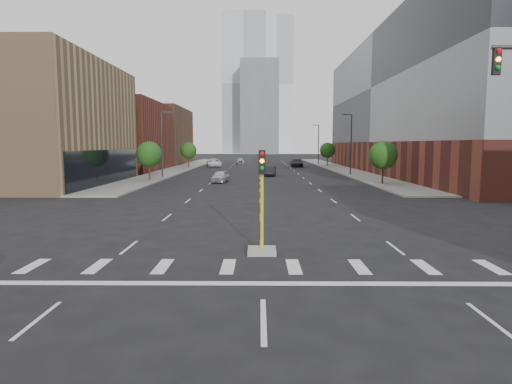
{
  "coord_description": "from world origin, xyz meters",
  "views": [
    {
      "loc": [
        -0.11,
        -8.86,
        4.64
      ],
      "look_at": [
        -0.26,
        10.22,
        2.5
      ],
      "focal_mm": 30.0,
      "sensor_mm": 36.0,
      "label": 1
    }
  ],
  "objects_px": {
    "car_near_left": "(220,177)",
    "median_traffic_signal": "(262,231)",
    "car_mid_right": "(270,171)",
    "car_far_left": "(214,163)",
    "car_distant": "(240,161)",
    "car_deep_right": "(297,163)"
  },
  "relations": [
    {
      "from": "car_far_left",
      "to": "car_deep_right",
      "type": "relative_size",
      "value": 1.04
    },
    {
      "from": "car_mid_right",
      "to": "car_distant",
      "type": "relative_size",
      "value": 1.0
    },
    {
      "from": "median_traffic_signal",
      "to": "car_near_left",
      "type": "distance_m",
      "value": 34.49
    },
    {
      "from": "median_traffic_signal",
      "to": "car_deep_right",
      "type": "bearing_deg",
      "value": 83.83
    },
    {
      "from": "car_near_left",
      "to": "car_distant",
      "type": "height_order",
      "value": "car_distant"
    },
    {
      "from": "car_mid_right",
      "to": "car_distant",
      "type": "height_order",
      "value": "car_distant"
    },
    {
      "from": "car_far_left",
      "to": "car_near_left",
      "type": "bearing_deg",
      "value": -91.86
    },
    {
      "from": "car_mid_right",
      "to": "car_distant",
      "type": "distance_m",
      "value": 39.22
    },
    {
      "from": "median_traffic_signal",
      "to": "car_deep_right",
      "type": "distance_m",
      "value": 70.58
    },
    {
      "from": "car_far_left",
      "to": "car_deep_right",
      "type": "distance_m",
      "value": 17.03
    },
    {
      "from": "car_near_left",
      "to": "car_distant",
      "type": "xyz_separation_m",
      "value": [
        0.19,
        49.48,
        0.03
      ]
    },
    {
      "from": "median_traffic_signal",
      "to": "car_near_left",
      "type": "height_order",
      "value": "median_traffic_signal"
    },
    {
      "from": "car_far_left",
      "to": "car_distant",
      "type": "height_order",
      "value": "car_far_left"
    },
    {
      "from": "car_mid_right",
      "to": "car_far_left",
      "type": "bearing_deg",
      "value": 118.52
    },
    {
      "from": "car_far_left",
      "to": "car_mid_right",
      "type": "bearing_deg",
      "value": -75.89
    },
    {
      "from": "median_traffic_signal",
      "to": "car_far_left",
      "type": "height_order",
      "value": "median_traffic_signal"
    },
    {
      "from": "car_deep_right",
      "to": "car_distant",
      "type": "distance_m",
      "value": 18.21
    },
    {
      "from": "median_traffic_signal",
      "to": "car_distant",
      "type": "height_order",
      "value": "median_traffic_signal"
    },
    {
      "from": "car_near_left",
      "to": "car_distant",
      "type": "bearing_deg",
      "value": 96.86
    },
    {
      "from": "median_traffic_signal",
      "to": "car_near_left",
      "type": "bearing_deg",
      "value": 98.12
    },
    {
      "from": "car_near_left",
      "to": "car_far_left",
      "type": "distance_m",
      "value": 36.65
    },
    {
      "from": "car_near_left",
      "to": "median_traffic_signal",
      "type": "bearing_deg",
      "value": -74.8
    }
  ]
}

